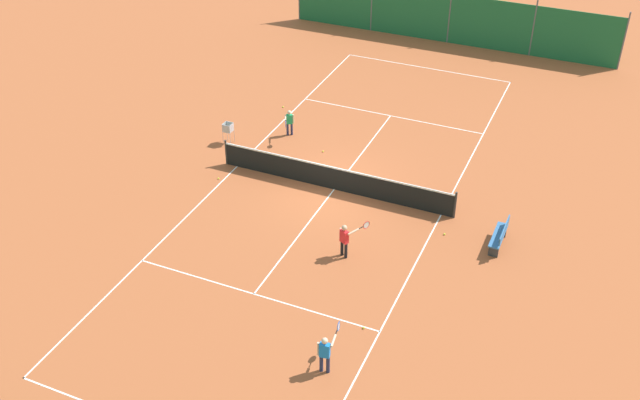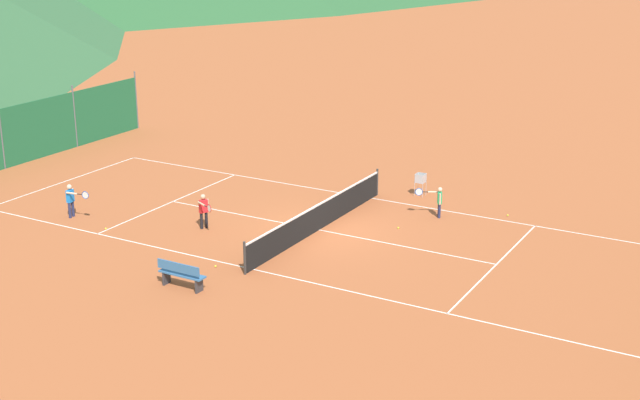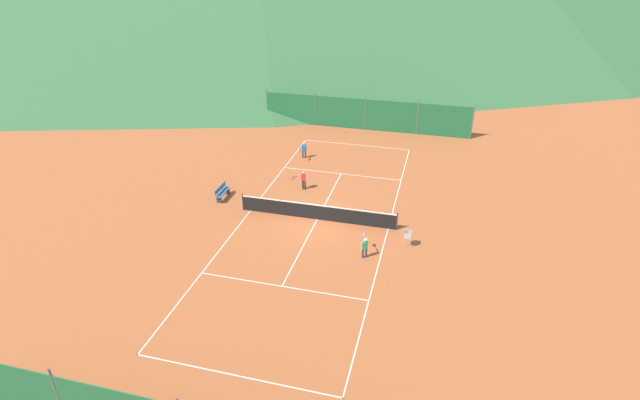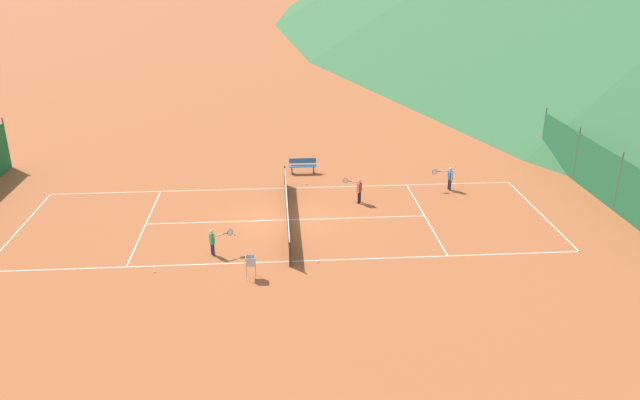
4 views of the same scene
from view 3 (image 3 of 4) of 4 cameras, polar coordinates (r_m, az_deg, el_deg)
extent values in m
plane|color=#A8542D|center=(28.74, -0.32, -2.22)|extent=(600.00, 600.00, 0.00)
cube|color=white|center=(39.22, 4.17, 6.31)|extent=(8.25, 0.05, 0.01)
cube|color=white|center=(19.93, -9.67, -19.14)|extent=(8.25, 0.05, 0.01)
cube|color=white|center=(29.92, -7.94, -1.20)|extent=(0.05, 23.85, 0.01)
cube|color=white|center=(28.11, 7.79, -3.26)|extent=(0.05, 23.85, 0.01)
cube|color=white|center=(34.26, 2.43, 3.02)|extent=(8.20, 0.05, 0.01)
cube|color=white|center=(23.67, -4.37, -9.80)|extent=(8.20, 0.05, 0.01)
cube|color=white|center=(28.74, -0.32, -2.22)|extent=(0.05, 12.80, 0.01)
cylinder|color=#2D2D2D|center=(29.83, -8.80, -0.21)|extent=(0.08, 0.08, 1.06)
cylinder|color=#2D2D2D|center=(27.81, 8.78, -2.45)|extent=(0.08, 0.08, 1.06)
cube|color=black|center=(28.52, -0.33, -1.43)|extent=(9.10, 0.02, 0.91)
cube|color=white|center=(28.28, -0.33, -0.60)|extent=(9.10, 0.04, 0.06)
cube|color=#1E6038|center=(42.11, 5.18, 9.69)|extent=(17.20, 0.04, 2.60)
cylinder|color=#59595E|center=(44.20, -6.05, 10.75)|extent=(0.08, 0.08, 2.90)
cylinder|color=#59595E|center=(42.93, -0.57, 10.38)|extent=(0.08, 0.08, 2.90)
cylinder|color=#59595E|center=(42.07, 5.18, 9.89)|extent=(0.08, 0.08, 2.90)
cylinder|color=#59595E|center=(41.63, 11.09, 9.28)|extent=(0.08, 0.08, 2.90)
cylinder|color=#59595E|center=(41.63, 17.04, 8.57)|extent=(0.08, 0.08, 2.90)
cylinder|color=#23284C|center=(25.43, 4.93, -6.08)|extent=(0.09, 0.09, 0.53)
cylinder|color=#23284C|center=(25.48, 5.30, -6.03)|extent=(0.09, 0.09, 0.53)
cube|color=#239E5B|center=(25.19, 5.16, -5.17)|extent=(0.29, 0.25, 0.41)
sphere|color=beige|center=(25.03, 5.19, -4.57)|extent=(0.16, 0.16, 0.16)
cylinder|color=beige|center=(25.15, 4.80, -5.22)|extent=(0.06, 0.06, 0.41)
cylinder|color=beige|center=(25.31, 5.39, -4.57)|extent=(0.24, 0.39, 0.06)
cylinder|color=black|center=(25.55, 5.20, -4.22)|extent=(0.11, 0.18, 0.03)
torus|color=#1E4CB2|center=(25.74, 5.04, -3.95)|extent=(0.15, 0.26, 0.28)
cylinder|color=silver|center=(25.74, 5.04, -3.95)|extent=(0.12, 0.22, 0.25)
cylinder|color=#23284C|center=(36.67, -1.69, 5.26)|extent=(0.10, 0.10, 0.58)
cylinder|color=#23284C|center=(36.69, -1.98, 5.27)|extent=(0.10, 0.10, 0.58)
cube|color=blue|center=(36.49, -1.84, 6.01)|extent=(0.30, 0.20, 0.45)
sphere|color=beige|center=(36.36, -1.85, 6.51)|extent=(0.18, 0.18, 0.18)
cylinder|color=beige|center=(36.46, -1.57, 6.00)|extent=(0.07, 0.07, 0.45)
cylinder|color=beige|center=(36.24, -2.18, 6.15)|extent=(0.13, 0.45, 0.07)
cylinder|color=black|center=(35.94, -2.25, 5.96)|extent=(0.06, 0.21, 0.03)
torus|color=#1E4CB2|center=(35.72, -2.31, 5.81)|extent=(0.06, 0.28, 0.28)
cylinder|color=silver|center=(35.72, -2.31, 5.81)|extent=(0.04, 0.25, 0.25)
cylinder|color=black|center=(32.01, -1.72, 1.71)|extent=(0.10, 0.10, 0.58)
cylinder|color=black|center=(32.12, -1.97, 1.81)|extent=(0.10, 0.10, 0.58)
cube|color=red|center=(31.84, -1.86, 2.60)|extent=(0.32, 0.27, 0.45)
sphere|color=tan|center=(31.69, -1.87, 3.16)|extent=(0.18, 0.18, 0.18)
cylinder|color=tan|center=(31.73, -1.62, 2.50)|extent=(0.07, 0.07, 0.45)
cylinder|color=tan|center=(31.73, -2.38, 2.84)|extent=(0.26, 0.43, 0.07)
cylinder|color=black|center=(31.51, -2.79, 2.65)|extent=(0.12, 0.20, 0.03)
torus|color=red|center=(31.35, -3.09, 2.50)|extent=(0.14, 0.26, 0.28)
cylinder|color=silver|center=(31.35, -3.09, 2.50)|extent=(0.11, 0.23, 0.25)
sphere|color=#CCE033|center=(29.03, 8.48, -2.16)|extent=(0.07, 0.07, 0.07)
sphere|color=#CCE033|center=(30.97, -7.92, -0.07)|extent=(0.07, 0.07, 0.07)
sphere|color=#CCE033|center=(35.17, -3.33, 3.74)|extent=(0.07, 0.07, 0.07)
sphere|color=#CCE033|center=(23.75, 7.41, -9.74)|extent=(0.07, 0.07, 0.07)
sphere|color=#CCE033|center=(26.49, 1.44, -5.04)|extent=(0.07, 0.07, 0.07)
cylinder|color=#B7B7BC|center=(26.49, 9.56, -4.85)|extent=(0.02, 0.02, 0.55)
cylinder|color=#B7B7BC|center=(26.47, 10.29, -4.94)|extent=(0.02, 0.02, 0.55)
cylinder|color=#B7B7BC|center=(26.78, 9.63, -4.47)|extent=(0.02, 0.02, 0.55)
cylinder|color=#B7B7BC|center=(26.76, 10.36, -4.55)|extent=(0.02, 0.02, 0.55)
cube|color=#B7B7BC|center=(26.47, 10.01, -4.19)|extent=(0.34, 0.34, 0.02)
cube|color=#B7B7BC|center=(26.25, 10.00, -4.08)|extent=(0.34, 0.02, 0.34)
cube|color=#B7B7BC|center=(26.53, 10.07, -3.70)|extent=(0.34, 0.02, 0.34)
cube|color=#B7B7BC|center=(26.40, 9.67, -3.84)|extent=(0.02, 0.34, 0.34)
cube|color=#B7B7BC|center=(26.38, 10.41, -3.93)|extent=(0.02, 0.34, 0.34)
sphere|color=#CCE033|center=(26.56, 9.85, -3.95)|extent=(0.07, 0.07, 0.07)
sphere|color=#CCE033|center=(26.47, 10.17, -4.10)|extent=(0.07, 0.07, 0.07)
sphere|color=#CCE033|center=(26.51, 10.20, -4.06)|extent=(0.07, 0.07, 0.07)
sphere|color=#CCE033|center=(26.42, 9.83, -4.14)|extent=(0.07, 0.07, 0.07)
sphere|color=#CCE033|center=(26.41, 10.16, -4.18)|extent=(0.07, 0.07, 0.07)
sphere|color=#CCE033|center=(26.49, 10.02, -4.06)|extent=(0.07, 0.07, 0.07)
sphere|color=#CCE033|center=(26.42, 9.84, -3.99)|extent=(0.07, 0.07, 0.07)
sphere|color=#CCE033|center=(26.40, 9.82, -4.02)|extent=(0.07, 0.07, 0.07)
sphere|color=#CCE033|center=(26.33, 9.73, -4.11)|extent=(0.07, 0.07, 0.07)
sphere|color=#CCE033|center=(26.32, 9.77, -4.13)|extent=(0.07, 0.07, 0.07)
sphere|color=#CCE033|center=(26.34, 9.85, -4.10)|extent=(0.07, 0.07, 0.07)
cube|color=#336699|center=(31.37, -11.04, 0.88)|extent=(0.36, 1.50, 0.05)
cube|color=#336699|center=(31.32, -11.34, 1.34)|extent=(0.04, 1.50, 0.28)
cube|color=#333338|center=(31.94, -10.56, 1.01)|extent=(0.32, 0.06, 0.44)
cube|color=#333338|center=(30.99, -11.45, 0.03)|extent=(0.32, 0.06, 0.44)
cube|color=tan|center=(67.44, 7.52, 18.90)|extent=(12.00, 9.00, 8.00)
camera|label=1|loc=(47.98, -4.44, 28.88)|focal=42.00mm
camera|label=2|loc=(33.28, -58.77, 8.04)|focal=50.00mm
camera|label=4|loc=(30.90, 55.77, 10.80)|focal=35.00mm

